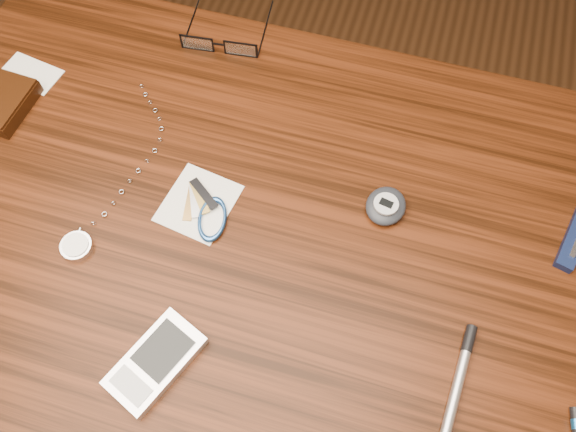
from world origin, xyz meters
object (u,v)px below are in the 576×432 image
pda_phone (156,362)px  pedometer (386,206)px  eyeglasses (220,43)px  desk (245,253)px  pocket_knife (575,237)px  pocket_watch (81,239)px  notepad_keys (205,211)px  silver_pen (459,377)px

pda_phone → pedometer: bearing=52.3°
eyeglasses → pda_phone: bearing=-79.0°
desk → pda_phone: size_ratio=7.85×
pedometer → pocket_knife: 0.24m
desk → pocket_knife: size_ratio=9.91×
pocket_watch → notepad_keys: size_ratio=2.63×
silver_pen → notepad_keys: bearing=161.2°
pocket_watch → pda_phone: size_ratio=2.26×
silver_pen → eyeglasses: bearing=137.4°
desk → notepad_keys: (-0.05, 0.00, 0.11)m
pocket_watch → silver_pen: (0.49, -0.03, 0.00)m
notepad_keys → silver_pen: 0.37m
pedometer → pocket_watch: bearing=-156.8°
desk → pda_phone: bearing=-99.2°
pda_phone → pocket_knife: 0.54m
pedometer → pda_phone: bearing=-127.7°
eyeglasses → pda_phone: eyeglasses is taller
eyeglasses → pocket_watch: size_ratio=0.48×
eyeglasses → pocket_watch: (-0.06, -0.36, -0.01)m
eyeglasses → silver_pen: size_ratio=0.91×
eyeglasses → pedometer: 0.37m
desk → pocket_knife: (0.42, 0.10, 0.11)m
pda_phone → notepad_keys: bearing=94.3°
pda_phone → pocket_knife: (0.45, 0.30, -0.00)m
pda_phone → pedometer: (0.21, 0.27, 0.00)m
desk → pedometer: size_ratio=14.74×
pocket_watch → pedometer: 0.40m
pocket_watch → desk: bearing=24.2°
pocket_watch → pocket_knife: size_ratio=2.85×
desk → silver_pen: bearing=-21.1°
pocket_knife → silver_pen: pocket_knife is taller
desk → pocket_watch: size_ratio=3.47×
pocket_watch → pda_phone: 0.19m
pocket_watch → notepad_keys: bearing=31.8°
desk → notepad_keys: 0.12m
pda_phone → silver_pen: 0.35m
eyeglasses → notepad_keys: size_ratio=1.25×
pda_phone → notepad_keys: size_ratio=1.16×
pocket_watch → silver_pen: bearing=-4.0°
pda_phone → silver_pen: (0.34, 0.08, -0.00)m
pocket_knife → pocket_watch: bearing=-163.2°
notepad_keys → silver_pen: bearing=-18.8°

